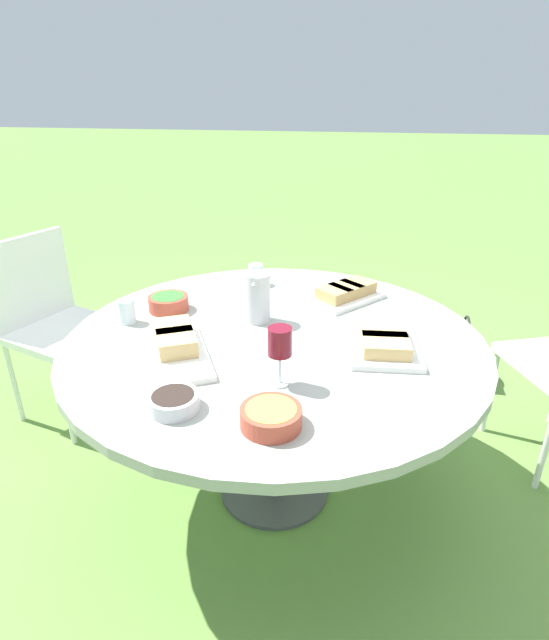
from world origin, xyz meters
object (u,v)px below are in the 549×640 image
at_px(wine_glass, 280,344).
at_px(chair_near_right, 51,314).
at_px(water_pitcher, 258,298).
at_px(dining_table, 274,354).
at_px(handbag, 462,355).

bearing_deg(wine_glass, chair_near_right, -118.91).
distance_m(chair_near_right, water_pitcher, 1.15).
distance_m(dining_table, wine_glass, 0.38).
height_order(chair_near_right, water_pitcher, water_pitcher).
bearing_deg(water_pitcher, wine_glass, 21.18).
bearing_deg(handbag, wine_glass, -29.16).
distance_m(chair_near_right, wine_glass, 1.46).
relative_size(water_pitcher, handbag, 0.51).
bearing_deg(chair_near_right, wine_glass, 61.09).
distance_m(wine_glass, handbag, 1.77).
distance_m(water_pitcher, wine_glass, 0.45).
distance_m(dining_table, handbag, 1.49).
relative_size(chair_near_right, water_pitcher, 4.75).
relative_size(dining_table, wine_glass, 8.06).
bearing_deg(handbag, chair_near_right, -70.30).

